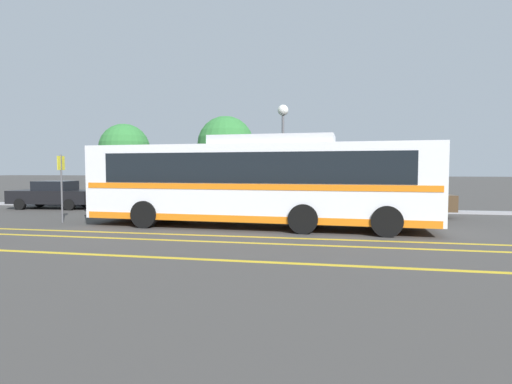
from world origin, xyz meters
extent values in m
plane|color=#423F3D|center=(0.00, 0.00, 0.00)|extent=(220.00, 220.00, 0.00)
cube|color=gold|center=(0.35, -2.56, 0.00)|extent=(32.66, 0.20, 0.01)
cube|color=gold|center=(0.35, -3.60, 0.00)|extent=(32.66, 0.20, 0.01)
cube|color=gold|center=(0.35, -5.89, 0.00)|extent=(32.66, 0.20, 0.01)
cube|color=#99999E|center=(0.35, 5.82, 0.07)|extent=(40.66, 0.36, 0.15)
cube|color=white|center=(0.35, -0.36, 1.68)|extent=(12.76, 3.05, 2.72)
cube|color=black|center=(0.35, -0.36, 2.21)|extent=(10.99, 3.01, 1.07)
cube|color=orange|center=(0.35, -0.36, 1.55)|extent=(12.51, 3.08, 0.20)
cube|color=orange|center=(0.35, -0.36, 0.44)|extent=(12.51, 3.07, 0.24)
cube|color=black|center=(-5.99, -0.08, 1.73)|extent=(0.14, 2.19, 2.02)
cube|color=black|center=(-5.99, -0.08, 2.89)|extent=(0.12, 1.74, 0.24)
cube|color=silver|center=(0.98, -0.39, 3.20)|extent=(4.52, 2.18, 0.32)
cube|color=black|center=(-6.27, -0.06, 0.55)|extent=(0.12, 1.87, 0.04)
cube|color=black|center=(-6.27, -0.06, 0.35)|extent=(0.12, 1.87, 0.04)
cylinder|color=black|center=(-3.62, -1.38, 0.50)|extent=(1.01, 0.32, 1.00)
cylinder|color=black|center=(-3.52, 1.01, 0.50)|extent=(1.01, 0.32, 1.00)
cylinder|color=black|center=(2.19, -1.64, 0.50)|extent=(1.01, 0.32, 1.00)
cylinder|color=black|center=(2.30, 0.75, 0.50)|extent=(1.01, 0.32, 1.00)
cylinder|color=black|center=(4.85, -1.75, 0.50)|extent=(1.01, 0.32, 1.00)
cylinder|color=black|center=(4.96, 0.63, 0.50)|extent=(1.01, 0.32, 1.00)
cube|color=black|center=(-11.84, 4.39, 0.65)|extent=(4.60, 2.11, 0.70)
cube|color=black|center=(-11.73, 4.40, 1.26)|extent=(2.00, 1.68, 0.51)
cylinder|color=black|center=(-13.14, 3.45, 0.30)|extent=(0.62, 0.25, 0.60)
cylinder|color=black|center=(-13.29, 5.09, 0.30)|extent=(0.62, 0.25, 0.60)
cylinder|color=black|center=(-10.39, 3.69, 0.30)|extent=(0.62, 0.25, 0.60)
cylinder|color=black|center=(-10.53, 5.33, 0.30)|extent=(0.62, 0.25, 0.60)
cube|color=maroon|center=(-5.98, 4.32, 0.67)|extent=(4.53, 2.26, 0.75)
cube|color=black|center=(-5.87, 4.31, 1.33)|extent=(1.98, 1.82, 0.56)
cylinder|color=black|center=(-7.41, 3.54, 0.30)|extent=(0.61, 0.25, 0.60)
cylinder|color=black|center=(-7.26, 5.34, 0.30)|extent=(0.61, 0.25, 0.60)
cylinder|color=black|center=(-4.70, 3.31, 0.30)|extent=(0.61, 0.25, 0.60)
cylinder|color=black|center=(-4.54, 5.11, 0.30)|extent=(0.61, 0.25, 0.60)
cube|color=silver|center=(-0.47, 4.67, 0.57)|extent=(4.60, 2.21, 0.54)
cube|color=black|center=(-0.58, 4.66, 1.08)|extent=(1.99, 1.81, 0.48)
cylinder|color=black|center=(0.86, 5.67, 0.30)|extent=(0.61, 0.24, 0.60)
cylinder|color=black|center=(0.97, 3.85, 0.30)|extent=(0.61, 0.24, 0.60)
cylinder|color=black|center=(-1.92, 5.49, 0.30)|extent=(0.61, 0.24, 0.60)
cylinder|color=black|center=(-1.80, 3.67, 0.30)|extent=(0.61, 0.24, 0.60)
cube|color=#4C3823|center=(6.19, 4.15, 0.66)|extent=(4.51, 1.95, 0.72)
cube|color=black|center=(6.08, 4.14, 1.32)|extent=(1.93, 1.62, 0.60)
cylinder|color=black|center=(7.51, 5.04, 0.30)|extent=(0.61, 0.23, 0.60)
cylinder|color=black|center=(7.60, 3.40, 0.30)|extent=(0.61, 0.23, 0.60)
cylinder|color=black|center=(4.77, 4.90, 0.30)|extent=(0.61, 0.23, 0.60)
cylinder|color=black|center=(4.86, 3.26, 0.30)|extent=(0.61, 0.23, 0.60)
cylinder|color=#59595E|center=(-7.54, -0.68, 1.37)|extent=(0.07, 0.07, 2.73)
cube|color=yellow|center=(-7.54, -0.68, 2.40)|extent=(0.05, 0.40, 0.56)
cylinder|color=#59595E|center=(0.48, 6.74, 2.52)|extent=(0.14, 0.14, 5.04)
sphere|color=silver|center=(0.48, 6.74, 5.34)|extent=(0.59, 0.59, 0.59)
cylinder|color=#513823|center=(-9.84, 8.48, 1.13)|extent=(0.28, 0.28, 2.27)
sphere|color=#337A38|center=(-9.84, 8.48, 3.45)|extent=(3.15, 3.15, 3.15)
cylinder|color=#513823|center=(-2.93, 7.48, 1.17)|extent=(0.28, 0.28, 2.35)
sphere|color=#337A38|center=(-2.93, 7.48, 3.57)|extent=(3.26, 3.26, 3.26)
camera|label=1|loc=(3.14, -14.89, 2.16)|focal=28.00mm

